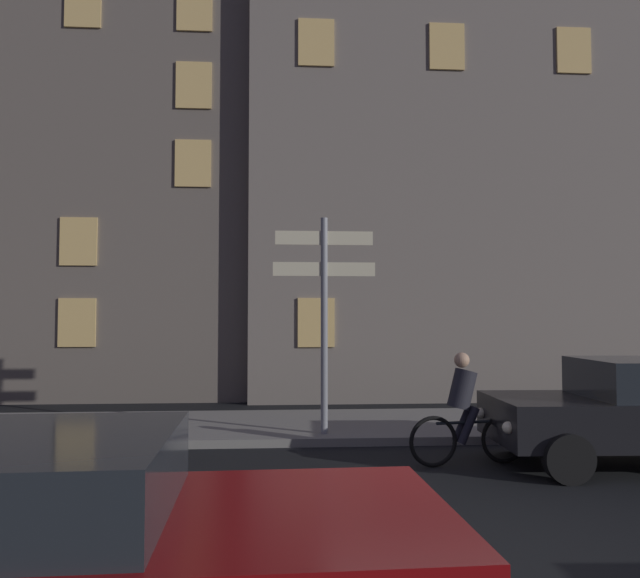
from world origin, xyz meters
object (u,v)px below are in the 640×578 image
object	(u,v)px
signpost	(324,302)
car_far_trailing	(633,410)
cyclist	(466,413)
car_near_right	(56,564)

from	to	relation	value
signpost	car_far_trailing	bearing A→B (deg)	-25.61
cyclist	signpost	bearing A→B (deg)	135.84
signpost	cyclist	bearing A→B (deg)	-44.16
car_far_trailing	cyclist	xyz separation A→B (m)	(-2.38, 0.21, -0.05)
signpost	cyclist	distance (m)	3.10
cyclist	car_near_right	bearing A→B (deg)	-126.26
signpost	car_near_right	world-z (taller)	signpost
car_far_trailing	car_near_right	size ratio (longest dim) A/B	0.92
cyclist	car_far_trailing	bearing A→B (deg)	-5.02
car_far_trailing	cyclist	distance (m)	2.39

